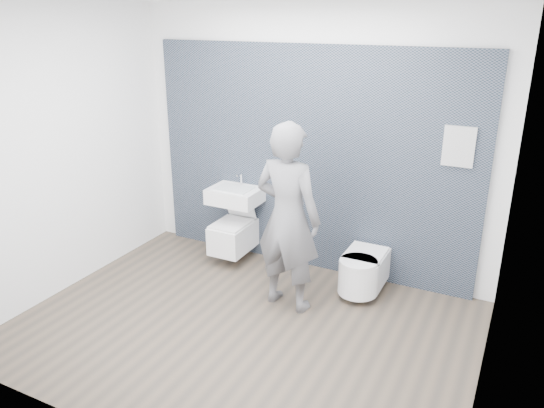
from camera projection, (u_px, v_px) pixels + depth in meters
The scene contains 8 objects.
ground at pixel (242, 328), 4.80m from camera, with size 4.00×4.00×0.00m, color #4E4134.
room_shell at pixel (238, 140), 4.20m from camera, with size 4.00×4.00×4.00m.
tile_wall at pixel (306, 263), 6.03m from camera, with size 3.60×0.06×2.40m, color black.
washbasin at pixel (235, 195), 5.90m from camera, with size 0.56×0.42×0.42m.
toilet_square at pixel (233, 234), 6.00m from camera, with size 0.38×0.54×0.71m.
toilet_rounded at pixel (362, 271), 5.32m from camera, with size 0.40×0.67×0.36m.
info_placard at pixel (440, 294), 5.36m from camera, with size 0.28×0.03×0.38m, color white.
visitor at pixel (288, 218), 4.89m from camera, with size 0.66×0.43×1.81m, color #5E5E63.
Camera 1 is at (2.09, -3.56, 2.70)m, focal length 35.00 mm.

